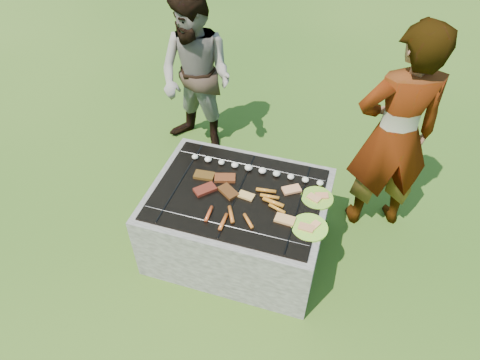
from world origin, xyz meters
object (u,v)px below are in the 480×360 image
object	(u,v)px
plate_far	(317,198)
bystander	(196,78)
plate_near	(309,227)
cook	(394,136)
fire_pit	(238,223)

from	to	relation	value
plate_far	bystander	size ratio (longest dim) A/B	0.19
plate_far	plate_near	distance (m)	0.29
plate_near	cook	bearing A→B (deg)	61.10
plate_far	bystander	bearing A→B (deg)	142.40
plate_far	plate_near	world-z (taller)	plate_near
plate_far	plate_near	size ratio (longest dim) A/B	0.93
plate_near	cook	size ratio (longest dim) A/B	0.18
plate_near	fire_pit	bearing A→B (deg)	163.78
plate_near	bystander	world-z (taller)	bystander
plate_near	cook	distance (m)	0.97
plate_near	bystander	distance (m)	1.89
plate_far	plate_near	xyz separation A→B (m)	(-0.00, -0.29, 0.00)
fire_pit	plate_near	world-z (taller)	plate_near
fire_pit	bystander	size ratio (longest dim) A/B	0.82
cook	bystander	distance (m)	1.86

